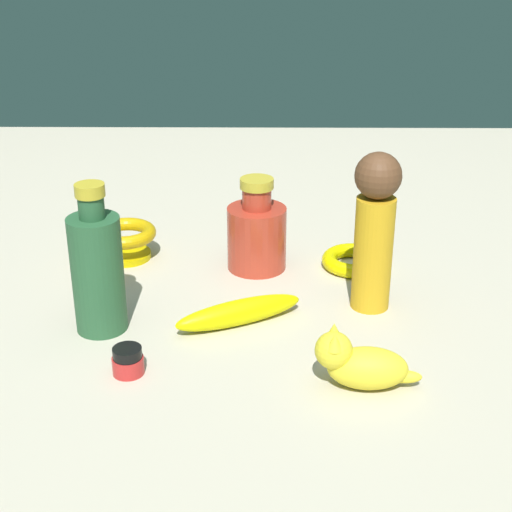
# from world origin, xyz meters

# --- Properties ---
(ground) EXTENTS (2.00, 2.00, 0.00)m
(ground) POSITION_xyz_m (0.00, 0.00, 0.00)
(ground) COLOR #BCB29E
(banana) EXTENTS (0.19, 0.11, 0.04)m
(banana) POSITION_xyz_m (-0.02, -0.06, 0.02)
(banana) COLOR #E1DD06
(banana) RESTS_ON ground
(nail_polish_jar) EXTENTS (0.04, 0.04, 0.04)m
(nail_polish_jar) POSITION_xyz_m (-0.16, -0.19, 0.02)
(nail_polish_jar) COLOR red
(nail_polish_jar) RESTS_ON ground
(bangle) EXTENTS (0.11, 0.11, 0.02)m
(bangle) POSITION_xyz_m (0.16, 0.13, 0.01)
(bangle) COLOR yellow
(bangle) RESTS_ON ground
(bottle_short) EXTENTS (0.09, 0.09, 0.15)m
(bottle_short) POSITION_xyz_m (0.00, 0.13, 0.06)
(bottle_short) COLOR #B13523
(bottle_short) RESTS_ON ground
(bottle_tall) EXTENTS (0.07, 0.07, 0.21)m
(bottle_tall) POSITION_xyz_m (-0.21, -0.07, 0.09)
(bottle_tall) COLOR #265532
(bottle_tall) RESTS_ON ground
(cat_figurine) EXTENTS (0.13, 0.06, 0.08)m
(cat_figurine) POSITION_xyz_m (0.13, -0.21, 0.03)
(cat_figurine) COLOR yellow
(cat_figurine) RESTS_ON ground
(bowl) EXTENTS (0.10, 0.10, 0.06)m
(bowl) POSITION_xyz_m (-0.22, 0.16, 0.04)
(bowl) COLOR #CBB105
(bowl) RESTS_ON ground
(person_figure_adult) EXTENTS (0.07, 0.07, 0.23)m
(person_figure_adult) POSITION_xyz_m (0.17, -0.01, 0.12)
(person_figure_adult) COLOR gold
(person_figure_adult) RESTS_ON ground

